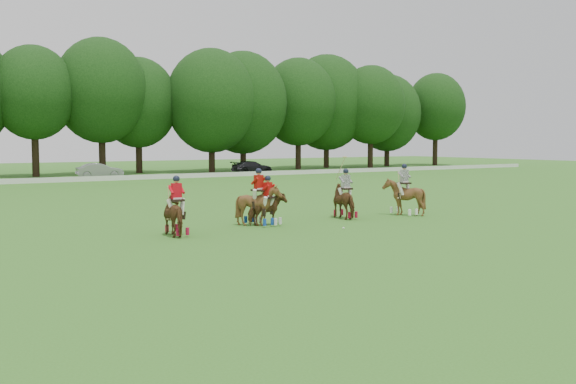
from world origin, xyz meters
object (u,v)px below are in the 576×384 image
car_mid (100,171)px  polo_red_c (259,205)px  polo_stripe_a (346,200)px  polo_ball (343,228)px  car_right (252,167)px  polo_red_a (177,214)px  polo_red_b (268,208)px  polo_stripe_b (404,196)px

car_mid → polo_red_c: (-4.08, -37.91, 0.18)m
car_mid → polo_stripe_a: size_ratio=1.52×
car_mid → polo_ball: (-1.71, -40.69, -0.66)m
car_right → polo_red_a: size_ratio=2.03×
polo_red_b → car_mid: bearing=84.4°
car_mid → polo_red_c: polo_red_c is taller
car_mid → polo_ball: size_ratio=47.84×
car_right → polo_stripe_a: bearing=159.1°
polo_red_c → polo_stripe_a: polo_stripe_a is taller
car_mid → polo_stripe_a: 37.83m
car_mid → car_right: size_ratio=0.93×
car_right → polo_stripe_a: 41.10m
car_mid → polo_red_c: bearing=179.1°
car_mid → polo_ball: bearing=-177.2°
car_right → polo_ball: bearing=157.8°
polo_red_b → polo_ball: size_ratio=23.49×
car_mid → polo_ball: 40.73m
polo_red_a → polo_red_b: polo_red_a is taller
polo_red_c → polo_ball: bearing=-49.6°
car_mid → polo_red_a: (-8.10, -38.74, 0.11)m
polo_stripe_a → polo_stripe_b: bearing=-10.2°
car_mid → car_right: 16.64m
polo_stripe_a → polo_stripe_b: (3.08, -0.56, 0.08)m
polo_red_b → polo_stripe_b: bearing=-2.0°
polo_stripe_b → polo_ball: 5.90m
polo_red_a → car_mid: bearing=78.2°
polo_red_b → polo_red_c: bearing=146.9°
car_mid → polo_stripe_a: polo_stripe_a is taller
polo_red_a → polo_red_c: polo_red_c is taller
polo_red_c → polo_stripe_b: polo_stripe_b is taller
car_right → polo_ball: car_right is taller
polo_red_a → polo_stripe_b: 11.76m
car_right → polo_stripe_a: (-16.07, -37.83, 0.16)m
car_right → polo_ball: (-18.36, -40.69, -0.62)m
polo_ball → car_right: bearing=65.7°
polo_red_a → polo_stripe_b: (11.75, 0.35, 0.09)m
car_right → polo_stripe_a: polo_stripe_a is taller
polo_stripe_a → car_right: bearing=67.0°
polo_ball → polo_stripe_b: bearing=23.2°
polo_red_b → polo_ball: polo_red_b is taller
polo_stripe_a → car_mid: bearing=90.9°
polo_red_c → polo_ball: (2.36, -2.78, -0.84)m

